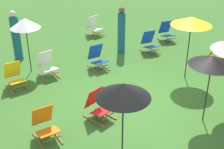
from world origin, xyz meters
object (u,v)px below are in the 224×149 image
Objects in this scene: deckchair_4 at (150,43)px; umbrella_2 at (212,61)px; deckchair_8 at (218,54)px; deckchair_15 at (15,77)px; deckchair_10 at (167,32)px; deckchair_2 at (47,65)px; umbrella_3 at (25,23)px; umbrella_1 at (123,91)px; deckchair_3 at (97,58)px; person_1 at (16,37)px; person_0 at (121,31)px; deckchair_0 at (94,27)px; umbrella_4 at (192,21)px; deckchair_13 at (45,125)px; deckchair_7 at (98,105)px.

umbrella_2 is (-1.98, -4.02, 1.30)m from deckchair_4.
deckchair_15 is at bearing 142.67° from deckchair_8.
deckchair_2 is at bearing -164.71° from deckchair_10.
deckchair_2 is at bearing 137.15° from deckchair_8.
umbrella_3 is (-5.39, 3.46, 1.30)m from deckchair_8.
umbrella_1 is at bearing -92.79° from umbrella_3.
umbrella_1 reaches higher than deckchair_15.
person_1 is at bearing 134.46° from deckchair_3.
deckchair_3 is 0.46× the size of umbrella_3.
person_0 is (-0.84, 0.66, 0.47)m from deckchair_4.
person_0 is (-0.24, -2.16, 0.47)m from deckchair_0.
umbrella_3 reaches higher than person_0.
umbrella_4 is at bearing -94.26° from deckchair_0.
deckchair_2 is at bearing -175.14° from deckchair_4.
umbrella_4 is (3.73, -3.44, 0.21)m from umbrella_3.
deckchair_13 and deckchair_15 have the same top height.
person_0 is at bearing 110.85° from deckchair_8.
umbrella_1 is (0.58, -4.34, 1.32)m from deckchair_15.
umbrella_1 reaches higher than deckchair_2.
umbrella_3 reaches higher than umbrella_2.
deckchair_7 and deckchair_13 have the same top height.
person_1 is (-0.18, 4.66, 0.49)m from deckchair_7.
deckchair_13 is 0.46× the size of umbrella_3.
deckchair_8 is 7.05m from person_1.
umbrella_1 is 5.85m from person_0.
deckchair_4 is at bearing 63.77° from umbrella_2.
deckchair_15 is at bearing -44.95° from person_1.
umbrella_2 is (0.36, -4.11, 1.30)m from deckchair_3.
deckchair_15 is at bearing -138.23° from umbrella_3.
deckchair_13 is 2.30m from umbrella_1.
deckchair_10 is 7.33m from deckchair_13.
deckchair_2 is at bearing 83.03° from umbrella_1.
umbrella_3 is 1.39m from person_1.
person_1 is at bearing 87.19° from umbrella_1.
deckchair_2 is 0.46× the size of umbrella_3.
umbrella_4 is (-1.91, -2.63, 1.51)m from deckchair_10.
deckchair_2 is 1.00× the size of deckchair_15.
deckchair_10 is at bearing 31.35° from deckchair_4.
umbrella_3 reaches higher than deckchair_0.
deckchair_3 is (1.61, -0.53, 0.00)m from deckchair_2.
person_0 is (3.65, 4.49, -0.85)m from umbrella_1.
umbrella_1 is at bearing -113.31° from deckchair_3.
umbrella_3 is (-5.63, 0.81, 1.30)m from deckchair_10.
deckchair_4 and deckchair_8 have the same top height.
deckchair_10 is at bearing 51.12° from person_1.
deckchair_4 and deckchair_15 have the same top height.
umbrella_1 is at bearing -157.58° from umbrella_4.
deckchair_7 is at bearing -88.14° from deckchair_2.
umbrella_4 reaches higher than deckchair_3.
deckchair_2 is 0.98× the size of deckchair_4.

